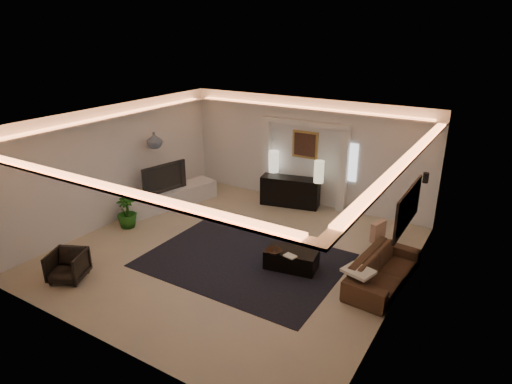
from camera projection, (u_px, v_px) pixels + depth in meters
The scene contains 33 objects.
floor at pixel (234, 252), 9.64m from camera, with size 7.00×7.00×0.00m, color tan.
ceiling at pixel (231, 121), 8.62m from camera, with size 7.00×7.00×0.00m, color white.
wall_back at pixel (305, 152), 11.92m from camera, with size 7.00×7.00×0.00m, color silver.
wall_front at pixel (97, 262), 6.34m from camera, with size 7.00×7.00×0.00m, color silver.
wall_left at pixel (116, 164), 10.84m from camera, with size 7.00×7.00×0.00m, color silver.
wall_right at pixel (404, 228), 7.43m from camera, with size 7.00×7.00×0.00m, color silver.
cove_soffit at pixel (232, 135), 8.72m from camera, with size 7.00×7.00×0.04m, color silver.
daylight_slit at pixel (352, 163), 11.29m from camera, with size 0.25×0.03×1.00m, color white.
area_rug at pixel (244, 260), 9.29m from camera, with size 4.00×3.00×0.01m, color black.
pilaster_left at pixel (267, 159), 12.53m from camera, with size 0.22×0.20×2.20m, color silver.
pilaster_right at pixel (343, 172), 11.41m from camera, with size 0.22×0.20×2.20m, color silver.
alcove_header at pixel (305, 123), 11.56m from camera, with size 2.52×0.20×0.12m, color silver.
painting_frame at pixel (305, 145), 11.83m from camera, with size 0.74×0.04×0.74m, color tan.
painting_canvas at pixel (305, 145), 11.81m from camera, with size 0.62×0.02×0.62m, color #4C2D1E.
art_panel_frame at pixel (408, 208), 7.59m from camera, with size 0.04×1.64×0.74m, color black.
art_panel_gold at pixel (407, 208), 7.60m from camera, with size 0.02×1.50×0.62m, color tan.
wall_sconce at pixel (426, 178), 9.16m from camera, with size 0.12×0.12×0.22m, color black.
wall_niche at pixel (157, 144), 11.85m from camera, with size 0.10×0.55×0.04m, color silver.
console at pixel (290, 191), 12.02m from camera, with size 1.59×0.50×0.79m, color black.
lamp_left at pixel (274, 162), 12.26m from camera, with size 0.27×0.27×0.61m, color white.
lamp_right at pixel (319, 172), 11.43m from camera, with size 0.26×0.26×0.58m, color beige.
media_ledge at pixel (170, 198), 12.06m from camera, with size 0.69×2.75×0.52m, color silver.
tv at pixel (162, 178), 11.73m from camera, with size 0.18×1.34×0.77m, color black.
figurine at pixel (179, 177), 12.46m from camera, with size 0.12×0.12×0.33m, color #493127.
ginger_jar at pixel (154, 140), 11.34m from camera, with size 0.40×0.40×0.42m, color slate.
plant at pixel (127, 211), 10.69m from camera, with size 0.47×0.47×0.84m, color #1B5013.
sofa at pixel (383, 270), 8.34m from camera, with size 0.81×2.06×0.60m, color #37231B.
throw_blanket at pixel (358, 271), 7.83m from camera, with size 0.51×0.42×0.06m, color silver.
throw_pillow at pixel (378, 231), 9.35m from camera, with size 0.13×0.42×0.42m, color tan.
coffee_table at pixel (291, 259), 8.93m from camera, with size 1.04×0.57×0.39m, color black.
bowl at pixel (274, 251), 8.74m from camera, with size 0.33×0.33×0.08m, color black.
magazine at pixel (290, 255), 8.62m from camera, with size 0.24×0.17×0.03m, color beige.
armchair at pixel (68, 266), 8.49m from camera, with size 0.64×0.66×0.60m, color black.
Camera 1 is at (4.87, -7.05, 4.65)m, focal length 30.81 mm.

